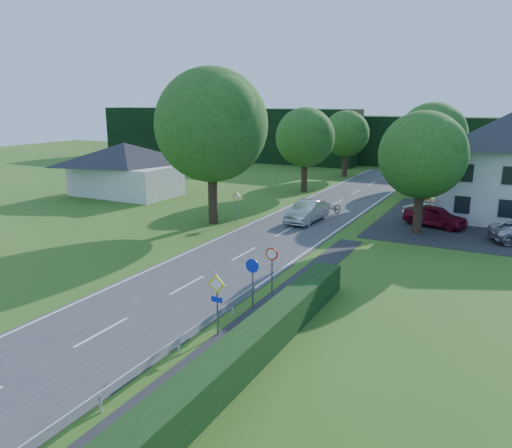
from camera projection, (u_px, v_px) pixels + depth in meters
The scene contains 25 objects.
road at pixel (259, 246), 32.34m from camera, with size 7.00×80.00×0.04m, color #39383B.
footpath at pixel (129, 422), 14.62m from camera, with size 1.50×44.00×0.04m, color black.
parking_pad at pixel (476, 224), 38.16m from camera, with size 14.00×16.00×0.04m, color black.
line_edge_left at pixel (216, 239), 33.79m from camera, with size 0.12×80.00×0.01m, color white.
line_edge_right at pixel (305, 252), 30.88m from camera, with size 0.12×80.00×0.01m, color white.
line_centre at pixel (259, 246), 32.33m from camera, with size 0.12×80.00×0.01m, color white, non-canonical shape.
tree_main at pixel (212, 147), 37.07m from camera, with size 9.40×9.40×11.64m, color #224916, non-canonical shape.
tree_left_far at pixel (305, 150), 50.77m from camera, with size 7.00×7.00×8.58m, color #224916, non-canonical shape.
tree_right_far at pixel (431, 151), 47.06m from camera, with size 7.40×7.40×9.09m, color #224916, non-canonical shape.
tree_left_back at pixel (346, 144), 60.94m from camera, with size 6.60×6.60×8.07m, color #224916, non-canonical shape.
tree_right_back at pixel (433, 151), 54.58m from camera, with size 6.20×6.20×7.56m, color #224916, non-canonical shape.
tree_right_mid at pixel (421, 174), 34.39m from camera, with size 7.00×7.00×8.58m, color #224916, non-canonical shape.
treeline_left at pixel (223, 134), 80.09m from camera, with size 44.00×6.00×8.00m, color black.
treeline_right at pixel (466, 144), 67.53m from camera, with size 30.00×5.00×7.00m, color black.
bungalow_left at pixel (125, 168), 49.26m from camera, with size 11.00×6.50×5.20m.
streetlight at pixel (420, 167), 36.27m from camera, with size 2.03×0.18×8.00m.
sign_priority_right at pixel (217, 294), 19.63m from camera, with size 0.78×0.09×2.59m.
sign_roundabout at pixel (252, 274), 22.25m from camera, with size 0.64×0.08×2.37m.
sign_speed_limit at pixel (272, 259), 23.94m from camera, with size 0.64×0.11×2.37m.
sign_priority_left at pixel (236, 201), 38.23m from camera, with size 0.78×0.09×2.44m.
moving_car at pixel (307, 211), 38.54m from camera, with size 1.73×4.96×1.64m, color silver.
motorcycle at pixel (332, 208), 40.95m from camera, with size 0.74×2.13×1.12m, color black.
parked_car_red at pixel (435, 216), 37.15m from camera, with size 1.85×4.60×1.57m, color maroon.
parked_car_silver_a at pixel (430, 212), 39.03m from camera, with size 1.42×4.07×1.34m, color silver.
parasol at pixel (429, 212), 37.11m from camera, with size 2.32×2.37×2.13m, color red.
Camera 1 is at (14.16, -7.63, 9.19)m, focal length 35.00 mm.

